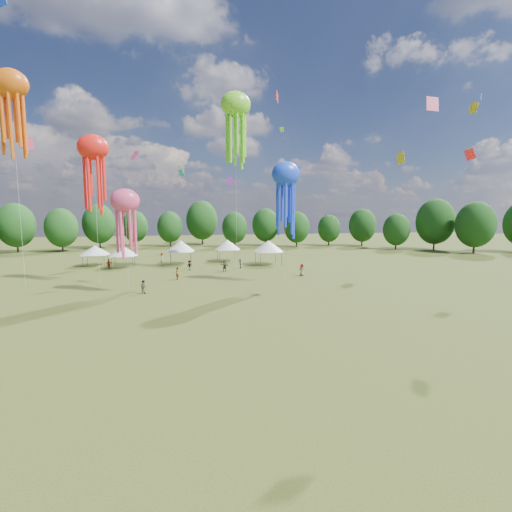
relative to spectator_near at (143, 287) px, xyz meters
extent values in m
plane|color=#384416|center=(7.13, -31.24, -0.79)|extent=(300.00, 300.00, 0.00)
imported|color=gray|center=(0.00, 0.00, 0.00)|extent=(0.98, 0.94, 1.59)
imported|color=gray|center=(1.16, 28.23, 0.07)|extent=(0.55, 0.85, 1.73)
imported|color=gray|center=(14.49, 16.96, -0.03)|extent=(0.65, 0.80, 1.54)
imported|color=gray|center=(5.98, 16.47, 0.03)|extent=(1.22, 1.05, 1.64)
imported|color=gray|center=(-7.08, 19.82, 0.12)|extent=(1.16, 0.78, 1.83)
imported|color=gray|center=(11.44, 14.19, 0.08)|extent=(1.68, 1.20, 1.75)
imported|color=gray|center=(3.88, 8.23, 0.07)|extent=(0.54, 0.71, 1.74)
imported|color=gray|center=(22.17, 7.40, 0.10)|extent=(0.98, 1.03, 1.78)
cylinder|color=#47474C|center=(-12.08, 24.12, 0.16)|extent=(0.08, 0.08, 1.91)
cylinder|color=#47474C|center=(-12.08, 27.66, 0.16)|extent=(0.08, 0.08, 1.91)
cylinder|color=#47474C|center=(-8.54, 24.12, 0.16)|extent=(0.08, 0.08, 1.91)
cylinder|color=#47474C|center=(-8.54, 27.66, 0.16)|extent=(0.08, 0.08, 1.91)
cube|color=silver|center=(-10.31, 25.89, 1.17)|extent=(3.94, 3.94, 0.10)
cone|color=silver|center=(-10.31, 25.89, 2.03)|extent=(5.12, 5.12, 1.64)
cylinder|color=#47474C|center=(-6.74, 20.60, 0.19)|extent=(0.08, 0.08, 1.97)
cylinder|color=#47474C|center=(-6.74, 23.97, 0.19)|extent=(0.08, 0.08, 1.97)
cylinder|color=#47474C|center=(-3.37, 20.60, 0.19)|extent=(0.08, 0.08, 1.97)
cylinder|color=#47474C|center=(-3.37, 23.97, 0.19)|extent=(0.08, 0.08, 1.97)
cube|color=silver|center=(-5.05, 22.29, 1.23)|extent=(3.77, 3.77, 0.10)
cone|color=silver|center=(-5.05, 22.29, 2.12)|extent=(4.90, 4.90, 1.69)
cylinder|color=#47474C|center=(2.89, 22.43, 0.38)|extent=(0.08, 0.08, 2.34)
cylinder|color=#47474C|center=(2.89, 26.04, 0.38)|extent=(0.08, 0.08, 2.34)
cylinder|color=#47474C|center=(6.51, 22.43, 0.38)|extent=(0.08, 0.08, 2.34)
cylinder|color=#47474C|center=(6.51, 26.04, 0.38)|extent=(0.08, 0.08, 2.34)
cube|color=silver|center=(4.70, 24.24, 1.60)|extent=(4.01, 4.01, 0.10)
cone|color=silver|center=(4.70, 24.24, 2.65)|extent=(5.22, 5.22, 2.00)
cylinder|color=#47474C|center=(12.00, 24.90, 0.32)|extent=(0.08, 0.08, 2.23)
cylinder|color=#47474C|center=(12.00, 28.43, 0.32)|extent=(0.08, 0.08, 2.23)
cylinder|color=#47474C|center=(15.54, 24.90, 0.32)|extent=(0.08, 0.08, 2.23)
cylinder|color=#47474C|center=(15.54, 28.43, 0.32)|extent=(0.08, 0.08, 2.23)
cube|color=silver|center=(13.77, 26.66, 1.48)|extent=(3.93, 3.93, 0.10)
cone|color=silver|center=(13.77, 26.66, 2.49)|extent=(5.11, 5.11, 1.91)
cylinder|color=#47474C|center=(18.41, 18.32, 0.37)|extent=(0.08, 0.08, 2.33)
cylinder|color=#47474C|center=(18.41, 22.26, 0.37)|extent=(0.08, 0.08, 2.33)
cylinder|color=#47474C|center=(22.35, 18.32, 0.37)|extent=(0.08, 0.08, 2.33)
cylinder|color=#47474C|center=(22.35, 22.26, 0.37)|extent=(0.08, 0.08, 2.33)
cube|color=silver|center=(20.38, 20.29, 1.58)|extent=(4.34, 4.34, 0.10)
cone|color=silver|center=(20.38, 20.29, 2.63)|extent=(5.64, 5.64, 2.00)
ellipsoid|color=#FF1E16|center=(-6.22, 7.92, 16.89)|extent=(3.86, 2.70, 3.28)
cylinder|color=beige|center=(-6.22, 7.92, 8.05)|extent=(0.03, 0.03, 17.68)
ellipsoid|color=#74E726|center=(13.44, 14.14, 25.29)|extent=(4.67, 3.27, 3.97)
cylinder|color=beige|center=(13.44, 14.14, 12.25)|extent=(0.03, 0.03, 26.08)
ellipsoid|color=#1B42F8|center=(17.98, 2.60, 13.57)|extent=(3.76, 2.63, 3.19)
cylinder|color=beige|center=(17.98, 2.60, 6.39)|extent=(0.03, 0.03, 14.37)
ellipsoid|color=#E4590E|center=(-14.78, 7.05, 23.72)|extent=(4.02, 2.81, 3.41)
cylinder|color=beige|center=(-14.78, 7.05, 11.47)|extent=(0.03, 0.03, 24.52)
ellipsoid|color=#E9447A|center=(-1.71, 0.84, 9.90)|extent=(3.28, 2.30, 2.79)
cylinder|color=beige|center=(-1.71, 0.84, 4.55)|extent=(0.03, 0.03, 10.69)
cube|color=yellow|center=(5.39, 35.94, 17.57)|extent=(1.03, 2.28, 2.47)
cube|color=#74E726|center=(24.62, 26.21, 24.83)|extent=(1.01, 0.40, 1.08)
cube|color=#17BCC6|center=(5.03, 18.64, 15.18)|extent=(1.03, 0.79, 1.27)
cube|color=#E9447A|center=(26.74, -13.25, 18.28)|extent=(1.34, 0.72, 1.49)
cube|color=yellow|center=(38.47, -5.59, 20.87)|extent=(0.39, 1.18, 1.41)
cube|color=#E9447A|center=(-3.98, 37.42, 20.70)|extent=(1.99, 1.61, 2.11)
cube|color=#FF1E16|center=(23.21, 24.78, 30.38)|extent=(0.97, 2.01, 2.48)
cube|color=yellow|center=(45.50, 18.12, 18.91)|extent=(0.45, 2.09, 2.52)
cube|color=#1B42F8|center=(29.90, 31.69, 17.98)|extent=(1.81, 0.62, 2.02)
cube|color=#17BCC6|center=(41.40, -3.55, 22.94)|extent=(0.58, 0.52, 0.86)
cube|color=#E9447A|center=(-21.65, 31.12, 21.09)|extent=(1.80, 0.94, 2.41)
cube|color=purple|center=(12.41, 14.36, 13.65)|extent=(1.17, 0.67, 1.45)
cube|color=#FF1E16|center=(45.69, 2.07, 17.00)|extent=(1.52, 0.82, 1.91)
cylinder|color=#38281C|center=(-33.55, 54.25, 0.91)|extent=(0.44, 0.44, 3.41)
ellipsoid|color=#194316|center=(-33.55, 54.25, 5.81)|extent=(8.53, 8.53, 10.66)
cylinder|color=#38281C|center=(-23.46, 53.78, 0.74)|extent=(0.44, 0.44, 3.07)
ellipsoid|color=#194316|center=(-23.46, 53.78, 5.15)|extent=(7.66, 7.66, 9.58)
cylinder|color=#38281C|center=(-16.38, 62.09, 0.92)|extent=(0.44, 0.44, 3.43)
ellipsoid|color=#194316|center=(-16.38, 62.09, 5.86)|extent=(8.58, 8.58, 10.73)
cylinder|color=#38281C|center=(-7.62, 67.72, 0.68)|extent=(0.44, 0.44, 2.95)
ellipsoid|color=#194316|center=(-7.62, 67.72, 4.91)|extent=(7.37, 7.37, 9.21)
cylinder|color=#38281C|center=(2.44, 63.82, 0.65)|extent=(0.44, 0.44, 2.89)
ellipsoid|color=#194316|center=(2.44, 63.82, 4.81)|extent=(7.23, 7.23, 9.04)
cylinder|color=#38281C|center=(12.05, 68.25, 1.13)|extent=(0.44, 0.44, 3.84)
ellipsoid|color=#194316|center=(12.05, 68.25, 6.64)|extent=(9.60, 9.60, 11.99)
cylinder|color=#38281C|center=(20.32, 57.20, 0.63)|extent=(0.44, 0.44, 2.84)
ellipsoid|color=#194316|center=(20.32, 57.20, 4.72)|extent=(7.11, 7.11, 8.89)
cylinder|color=#38281C|center=(30.06, 59.79, 0.79)|extent=(0.44, 0.44, 3.16)
ellipsoid|color=#194316|center=(30.06, 59.79, 5.33)|extent=(7.91, 7.91, 9.88)
cylinder|color=#38281C|center=(37.83, 54.05, 0.65)|extent=(0.44, 0.44, 2.88)
ellipsoid|color=#194316|center=(37.83, 54.05, 4.79)|extent=(7.21, 7.21, 9.01)
cylinder|color=#38281C|center=(48.65, 56.00, 0.52)|extent=(0.44, 0.44, 2.63)
ellipsoid|color=#194316|center=(48.65, 56.00, 4.30)|extent=(6.57, 6.57, 8.22)
cylinder|color=#38281C|center=(57.65, 52.49, 0.77)|extent=(0.44, 0.44, 3.13)
ellipsoid|color=#194316|center=(57.65, 52.49, 5.26)|extent=(7.81, 7.81, 9.77)
cylinder|color=#38281C|center=(60.78, 40.57, 0.57)|extent=(0.44, 0.44, 2.72)
ellipsoid|color=#194316|center=(60.78, 40.57, 4.47)|extent=(6.80, 6.80, 8.50)
cylinder|color=#38281C|center=(70.10, 37.68, 1.11)|extent=(0.44, 0.44, 3.81)
ellipsoid|color=#194316|center=(70.10, 37.68, 6.59)|extent=(9.52, 9.52, 11.90)
cylinder|color=#38281C|center=(73.71, 28.56, 0.96)|extent=(0.44, 0.44, 3.51)
ellipsoid|color=#194316|center=(73.71, 28.56, 6.01)|extent=(8.78, 8.78, 10.97)
camera|label=1|loc=(3.68, -42.19, 8.31)|focal=24.86mm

